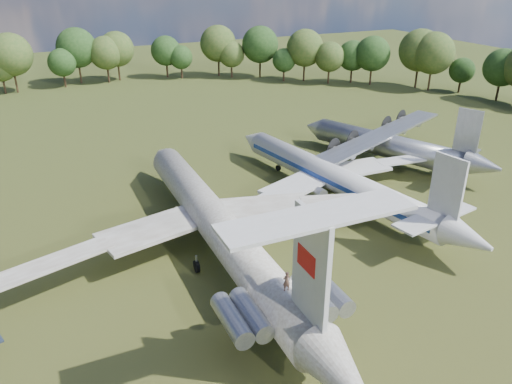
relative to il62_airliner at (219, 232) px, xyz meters
name	(u,v)px	position (x,y,z in m)	size (l,w,h in m)	color
ground	(193,246)	(-2.04, 2.95, -2.79)	(300.00, 300.00, 0.00)	#234115
il62_airliner	(219,232)	(0.00, 0.00, 0.00)	(43.82, 56.97, 5.59)	silver
tu104_jet	(335,183)	(19.16, 6.62, -0.39)	(35.99, 47.99, 4.80)	silver
an12_transport	(387,148)	(34.23, 14.65, -0.42)	(32.22, 36.01, 4.74)	#929499
person_on_il62	(286,281)	(-0.20, -15.64, 3.66)	(0.63, 0.42, 1.74)	#8A5E46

